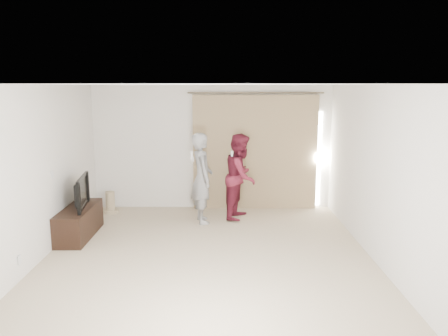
{
  "coord_description": "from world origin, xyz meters",
  "views": [
    {
      "loc": [
        0.25,
        -6.38,
        2.59
      ],
      "look_at": [
        0.25,
        1.2,
        1.15
      ],
      "focal_mm": 35.0,
      "sensor_mm": 36.0,
      "label": 1
    }
  ],
  "objects": [
    {
      "name": "floor",
      "position": [
        0.0,
        0.0,
        0.0
      ],
      "size": [
        5.5,
        5.5,
        0.0
      ],
      "primitive_type": "plane",
      "color": "tan",
      "rests_on": "ground"
    },
    {
      "name": "scratching_post",
      "position": [
        -2.1,
        2.32,
        0.18
      ],
      "size": [
        0.33,
        0.33,
        0.44
      ],
      "color": "tan",
      "rests_on": "ground"
    },
    {
      "name": "wall_back",
      "position": [
        0.0,
        2.75,
        1.3
      ],
      "size": [
        5.0,
        0.04,
        2.6
      ],
      "primitive_type": "cube",
      "color": "silver",
      "rests_on": "ground"
    },
    {
      "name": "tv_console",
      "position": [
        -2.27,
        0.87,
        0.26
      ],
      "size": [
        0.46,
        1.34,
        0.52
      ],
      "primitive_type": "cube",
      "color": "black",
      "rests_on": "ground"
    },
    {
      "name": "wall_left",
      "position": [
        -2.5,
        -0.0,
        1.3
      ],
      "size": [
        0.04,
        5.5,
        2.6
      ],
      "color": "silver",
      "rests_on": "ground"
    },
    {
      "name": "tv",
      "position": [
        -2.27,
        0.87,
        0.79
      ],
      "size": [
        0.26,
        0.97,
        0.55
      ],
      "primitive_type": "imported",
      "rotation": [
        0.0,
        0.0,
        1.71
      ],
      "color": "black",
      "rests_on": "tv_console"
    },
    {
      "name": "curtain",
      "position": [
        0.91,
        2.68,
        1.2
      ],
      "size": [
        2.8,
        0.11,
        2.46
      ],
      "color": "tan",
      "rests_on": "ground"
    },
    {
      "name": "person_man",
      "position": [
        -0.17,
        1.7,
        0.86
      ],
      "size": [
        0.55,
        0.71,
        1.72
      ],
      "color": "gray",
      "rests_on": "ground"
    },
    {
      "name": "person_woman",
      "position": [
        0.58,
        1.98,
        0.84
      ],
      "size": [
        0.85,
        0.97,
        1.68
      ],
      "color": "maroon",
      "rests_on": "ground"
    },
    {
      "name": "ceiling",
      "position": [
        0.0,
        0.0,
        2.6
      ],
      "size": [
        5.0,
        5.5,
        0.01
      ],
      "primitive_type": "cube",
      "color": "white",
      "rests_on": "wall_back"
    }
  ]
}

